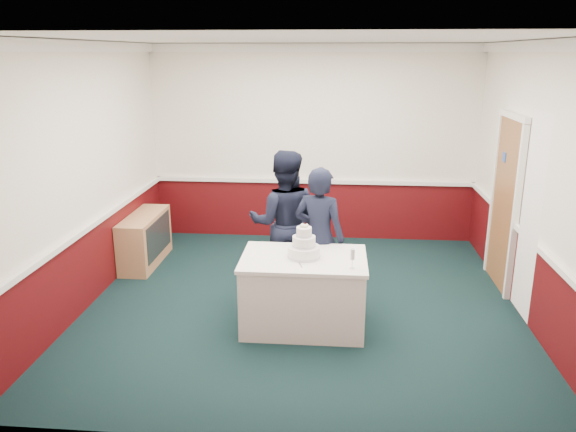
# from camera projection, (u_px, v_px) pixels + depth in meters

# --- Properties ---
(ground) EXTENTS (5.00, 5.00, 0.00)m
(ground) POSITION_uv_depth(u_px,v_px,m) (302.00, 302.00, 6.68)
(ground) COLOR black
(ground) RESTS_ON ground
(room_shell) EXTENTS (5.00, 5.00, 3.00)m
(room_shell) POSITION_uv_depth(u_px,v_px,m) (313.00, 131.00, 6.71)
(room_shell) COLOR white
(room_shell) RESTS_ON ground
(sideboard) EXTENTS (0.41, 1.20, 0.70)m
(sideboard) POSITION_uv_depth(u_px,v_px,m) (145.00, 239.00, 7.85)
(sideboard) COLOR tan
(sideboard) RESTS_ON ground
(cake_table) EXTENTS (1.32, 0.92, 0.79)m
(cake_table) POSITION_uv_depth(u_px,v_px,m) (304.00, 291.00, 6.02)
(cake_table) COLOR white
(cake_table) RESTS_ON ground
(wedding_cake) EXTENTS (0.35, 0.35, 0.36)m
(wedding_cake) POSITION_uv_depth(u_px,v_px,m) (304.00, 247.00, 5.88)
(wedding_cake) COLOR white
(wedding_cake) RESTS_ON cake_table
(cake_knife) EXTENTS (0.07, 0.22, 0.00)m
(cake_knife) POSITION_uv_depth(u_px,v_px,m) (300.00, 264.00, 5.72)
(cake_knife) COLOR silver
(cake_knife) RESTS_ON cake_table
(champagne_flute) EXTENTS (0.05, 0.05, 0.21)m
(champagne_flute) POSITION_uv_depth(u_px,v_px,m) (352.00, 255.00, 5.57)
(champagne_flute) COLOR silver
(champagne_flute) RESTS_ON cake_table
(person_man) EXTENTS (0.90, 0.72, 1.77)m
(person_man) POSITION_uv_depth(u_px,v_px,m) (284.00, 223.00, 6.78)
(person_man) COLOR black
(person_man) RESTS_ON ground
(person_woman) EXTENTS (0.70, 0.57, 1.65)m
(person_woman) POSITION_uv_depth(u_px,v_px,m) (319.00, 238.00, 6.41)
(person_woman) COLOR black
(person_woman) RESTS_ON ground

